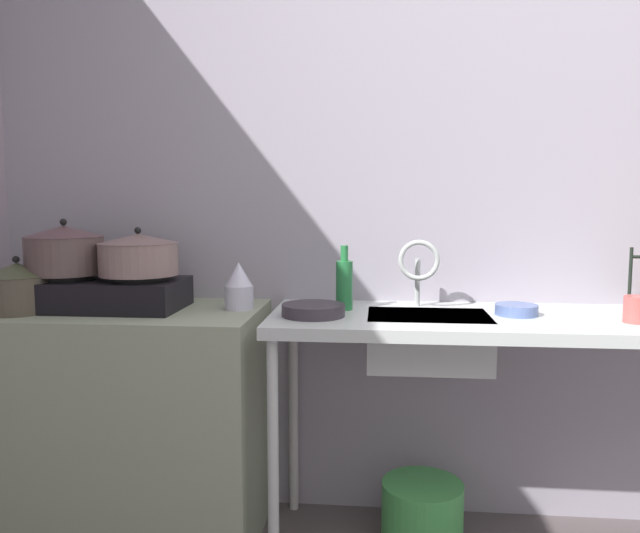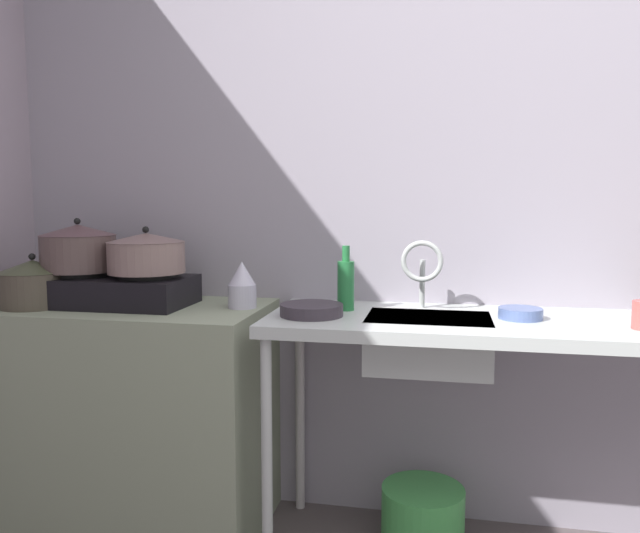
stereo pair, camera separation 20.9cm
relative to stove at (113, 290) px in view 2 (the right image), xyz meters
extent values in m
cube|color=#978F9D|center=(1.62, 0.32, 0.47)|extent=(5.07, 0.10, 2.73)
cube|color=gray|center=(0.05, 0.00, -0.47)|extent=(1.03, 0.54, 0.84)
cube|color=#B9BFBD|center=(1.42, 0.00, -0.08)|extent=(1.62, 0.54, 0.04)
cylinder|color=#B6BAB9|center=(0.65, -0.23, -0.49)|extent=(0.04, 0.04, 0.80)
cylinder|color=beige|center=(0.65, 0.23, -0.49)|extent=(0.04, 0.04, 0.80)
cube|color=black|center=(0.00, 0.00, 0.00)|extent=(0.57, 0.31, 0.10)
cylinder|color=black|center=(-0.14, 0.00, 0.06)|extent=(0.20, 0.20, 0.02)
cylinder|color=black|center=(0.14, 0.00, 0.06)|extent=(0.20, 0.20, 0.02)
cylinder|color=brown|center=(-0.14, 0.00, 0.13)|extent=(0.27, 0.27, 0.13)
cone|color=brown|center=(-0.14, 0.00, 0.22)|extent=(0.27, 0.27, 0.04)
sphere|color=black|center=(-0.14, 0.00, 0.25)|extent=(0.02, 0.02, 0.02)
cylinder|color=#7F6662|center=(0.14, 0.00, 0.12)|extent=(0.27, 0.27, 0.11)
cone|color=#765C5A|center=(0.14, 0.00, 0.19)|extent=(0.28, 0.28, 0.03)
sphere|color=black|center=(0.14, 0.00, 0.22)|extent=(0.02, 0.02, 0.02)
cylinder|color=#484035|center=(-0.26, -0.09, 0.01)|extent=(0.24, 0.24, 0.13)
cone|color=#40452F|center=(-0.26, -0.09, 0.09)|extent=(0.24, 0.24, 0.04)
sphere|color=black|center=(-0.26, -0.09, 0.13)|extent=(0.02, 0.02, 0.02)
cylinder|color=silver|center=(0.48, 0.04, -0.01)|extent=(0.10, 0.10, 0.08)
cone|color=silver|center=(0.48, 0.04, 0.07)|extent=(0.10, 0.10, 0.08)
cube|color=#B9BFBD|center=(1.15, -0.01, -0.14)|extent=(0.41, 0.28, 0.18)
cylinder|color=#B9BFBD|center=(1.12, 0.17, 0.03)|extent=(0.02, 0.02, 0.17)
torus|color=#B9BFBD|center=(1.12, 0.10, 0.12)|extent=(0.15, 0.02, 0.15)
cylinder|color=#342C35|center=(0.76, -0.06, -0.04)|extent=(0.21, 0.21, 0.04)
cylinder|color=#5368A2|center=(1.44, 0.02, -0.04)|extent=(0.14, 0.14, 0.04)
cylinder|color=#24733A|center=(0.86, 0.06, 0.03)|extent=(0.06, 0.06, 0.17)
cylinder|color=#24733A|center=(0.86, 0.06, 0.14)|extent=(0.03, 0.03, 0.05)
cylinder|color=#429C4B|center=(1.14, 0.01, -0.78)|extent=(0.29, 0.29, 0.23)
camera|label=1|loc=(0.98, -2.07, 0.33)|focal=34.49mm
camera|label=2|loc=(1.19, -2.04, 0.33)|focal=34.49mm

